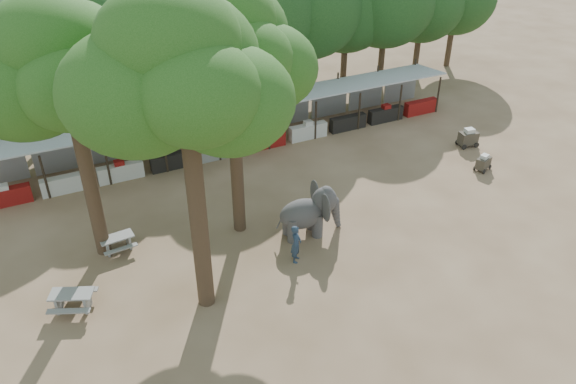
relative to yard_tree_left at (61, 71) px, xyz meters
name	(u,v)px	position (x,y,z in m)	size (l,w,h in m)	color
ground	(364,287)	(9.13, -7.19, -8.20)	(100.00, 100.00, 0.00)	brown
vendor_stalls	(237,128)	(9.13, 6.65, -7.02)	(28.00, 2.99, 2.80)	#A9ACB2
yard_tree_left	(61,71)	(0.00, 0.00, 0.00)	(7.10, 6.90, 11.02)	#332316
yard_tree_center	(178,75)	(3.00, -5.00, 1.01)	(7.10, 6.90, 12.04)	#332316
yard_tree_back	(225,47)	(6.00, -1.00, 0.34)	(7.10, 6.90, 11.36)	#332316
backdrop_trees	(202,30)	(9.13, 11.81, -2.69)	(46.46, 5.95, 8.33)	#332316
elephant	(310,212)	(8.89, -2.92, -7.04)	(3.08, 2.33, 2.32)	#3C3A3A
handler	(296,244)	(7.41, -4.45, -7.31)	(0.64, 0.43, 1.77)	#26384C
picnic_table_near	(72,299)	(-1.56, -3.36, -7.68)	(2.05, 1.97, 0.80)	gray
picnic_table_far	(117,241)	(0.72, -0.38, -7.73)	(1.55, 1.42, 0.72)	gray
cart_front	(483,162)	(20.13, -1.90, -7.75)	(1.10, 0.91, 0.92)	#342D23
cart_back	(468,138)	(21.31, 0.68, -7.64)	(1.25, 0.91, 1.13)	#342D23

